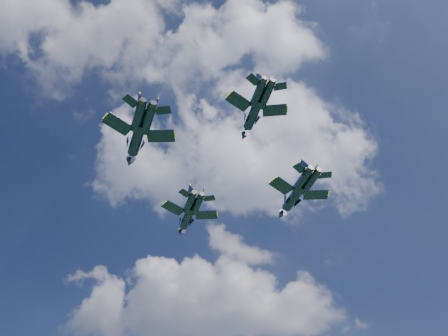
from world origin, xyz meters
The scene contains 4 objects.
jet_lead centered at (-12.43, 12.43, 65.83)m, with size 11.91×16.33×3.90m.
jet_left centered at (-18.09, -10.53, 66.37)m, with size 12.88×17.52×4.21m.
jet_right centered at (10.72, 6.83, 64.52)m, with size 12.45×16.95×4.07m.
jet_slot centered at (3.84, -15.42, 64.47)m, with size 10.32×14.26×3.39m.
Camera 1 is at (4.08, -61.63, 4.76)m, focal length 35.00 mm.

